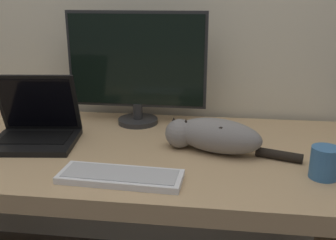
{
  "coord_description": "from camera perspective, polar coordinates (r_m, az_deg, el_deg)",
  "views": [
    {
      "loc": [
        0.35,
        -0.9,
        1.24
      ],
      "look_at": [
        0.19,
        0.35,
        0.83
      ],
      "focal_mm": 42.0,
      "sensor_mm": 36.0,
      "label": 1
    }
  ],
  "objects": [
    {
      "name": "monitor",
      "position": [
        1.62,
        -4.56,
        7.82
      ],
      "size": [
        0.57,
        0.17,
        0.46
      ],
      "color": "#282828",
      "rests_on": "desk"
    },
    {
      "name": "desk",
      "position": [
        1.49,
        -6.94,
        -8.5
      ],
      "size": [
        1.76,
        0.79,
        0.71
      ],
      "color": "tan",
      "rests_on": "ground_plane"
    },
    {
      "name": "laptop",
      "position": [
        1.53,
        -18.7,
        -1.27
      ],
      "size": [
        0.33,
        0.28,
        0.25
      ],
      "rotation": [
        0.0,
        0.0,
        0.12
      ],
      "color": "black",
      "rests_on": "desk"
    },
    {
      "name": "external_keyboard",
      "position": [
        1.18,
        -6.9,
        -8.13
      ],
      "size": [
        0.37,
        0.14,
        0.02
      ],
      "rotation": [
        0.0,
        0.0,
        -0.05
      ],
      "color": "white",
      "rests_on": "desk"
    },
    {
      "name": "cat",
      "position": [
        1.37,
        6.52,
        -2.16
      ],
      "size": [
        0.47,
        0.22,
        0.12
      ],
      "rotation": [
        0.0,
        0.0,
        -0.32
      ],
      "color": "gray",
      "rests_on": "desk"
    },
    {
      "name": "coffee_mug",
      "position": [
        1.26,
        21.75,
        -5.78
      ],
      "size": [
        0.08,
        0.08,
        0.1
      ],
      "color": "teal",
      "rests_on": "desk"
    }
  ]
}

